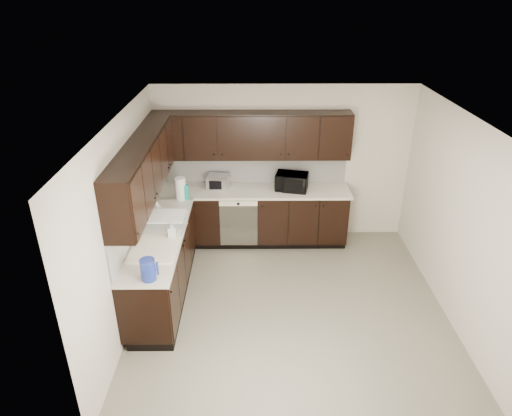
{
  "coord_description": "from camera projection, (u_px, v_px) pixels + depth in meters",
  "views": [
    {
      "loc": [
        -0.47,
        -4.8,
        3.83
      ],
      "look_at": [
        -0.44,
        0.6,
        1.16
      ],
      "focal_mm": 32.0,
      "sensor_mm": 36.0,
      "label": 1
    }
  ],
  "objects": [
    {
      "name": "dishwasher",
      "position": [
        239.0,
        220.0,
        7.02
      ],
      "size": [
        0.58,
        0.04,
        0.78
      ],
      "color": "#F0E3C4",
      "rests_on": "lower_cabinets"
    },
    {
      "name": "wall_left",
      "position": [
        126.0,
        224.0,
        5.44
      ],
      "size": [
        0.02,
        4.0,
        2.5
      ],
      "primitive_type": "cube",
      "color": "beige",
      "rests_on": "floor"
    },
    {
      "name": "storage_bin",
      "position": [
        164.0,
        223.0,
        5.9
      ],
      "size": [
        0.55,
        0.44,
        0.2
      ],
      "primitive_type": "cube",
      "rotation": [
        0.0,
        0.0,
        -0.13
      ],
      "color": "white",
      "rests_on": "countertop"
    },
    {
      "name": "backsplash",
      "position": [
        202.0,
        185.0,
        6.65
      ],
      "size": [
        3.0,
        2.8,
        0.48
      ],
      "color": "silver",
      "rests_on": "countertop"
    },
    {
      "name": "microwave",
      "position": [
        292.0,
        182.0,
        7.03
      ],
      "size": [
        0.55,
        0.43,
        0.27
      ],
      "primitive_type": "imported",
      "rotation": [
        0.0,
        0.0,
        -0.22
      ],
      "color": "black",
      "rests_on": "countertop"
    },
    {
      "name": "blue_pitcher",
      "position": [
        148.0,
        270.0,
        4.89
      ],
      "size": [
        0.2,
        0.2,
        0.25
      ],
      "primitive_type": "cylinder",
      "rotation": [
        0.0,
        0.0,
        -0.25
      ],
      "color": "#10269A",
      "rests_on": "countertop"
    },
    {
      "name": "teal_tumbler",
      "position": [
        185.0,
        192.0,
        6.74
      ],
      "size": [
        0.12,
        0.12,
        0.23
      ],
      "primitive_type": "cylinder",
      "rotation": [
        0.0,
        0.0,
        -0.16
      ],
      "color": "#0E9A8D",
      "rests_on": "countertop"
    },
    {
      "name": "toaster_oven",
      "position": [
        218.0,
        182.0,
        7.1
      ],
      "size": [
        0.37,
        0.3,
        0.21
      ],
      "primitive_type": "cube",
      "rotation": [
        0.0,
        0.0,
        -0.17
      ],
      "color": "silver",
      "rests_on": "countertop"
    },
    {
      "name": "paper_towel_roll",
      "position": [
        181.0,
        189.0,
        6.71
      ],
      "size": [
        0.19,
        0.19,
        0.34
      ],
      "primitive_type": "cylinder",
      "rotation": [
        0.0,
        0.0,
        -0.25
      ],
      "color": "white",
      "rests_on": "countertop"
    },
    {
      "name": "wall_right",
      "position": [
        459.0,
        223.0,
        5.46
      ],
      "size": [
        0.02,
        4.0,
        2.5
      ],
      "primitive_type": "cube",
      "color": "beige",
      "rests_on": "floor"
    },
    {
      "name": "sink",
      "position": [
        155.0,
        251.0,
        5.59
      ],
      "size": [
        0.54,
        0.82,
        0.42
      ],
      "color": "#F0E3C4",
      "rests_on": "countertop"
    },
    {
      "name": "wall_back",
      "position": [
        283.0,
        164.0,
        7.24
      ],
      "size": [
        4.0,
        0.02,
        2.5
      ],
      "primitive_type": "cube",
      "color": "beige",
      "rests_on": "floor"
    },
    {
      "name": "ceiling",
      "position": [
        297.0,
        121.0,
        4.9
      ],
      "size": [
        4.0,
        4.0,
        0.0
      ],
      "primitive_type": "plane",
      "rotation": [
        3.14,
        0.0,
        0.0
      ],
      "color": "white",
      "rests_on": "wall_back"
    },
    {
      "name": "countertop",
      "position": [
        216.0,
        207.0,
        6.58
      ],
      "size": [
        3.03,
        2.83,
        0.04
      ],
      "color": "beige",
      "rests_on": "lower_cabinets"
    },
    {
      "name": "wall_front",
      "position": [
        313.0,
        341.0,
        3.66
      ],
      "size": [
        4.0,
        0.02,
        2.5
      ],
      "primitive_type": "cube",
      "color": "beige",
      "rests_on": "floor"
    },
    {
      "name": "upper_cabinets",
      "position": [
        208.0,
        149.0,
        6.29
      ],
      "size": [
        3.0,
        2.8,
        0.7
      ],
      "color": "black",
      "rests_on": "wall_back"
    },
    {
      "name": "soap_bottle_b",
      "position": [
        157.0,
        208.0,
        6.23
      ],
      "size": [
        0.12,
        0.12,
        0.25
      ],
      "primitive_type": "imported",
      "rotation": [
        0.0,
        0.0,
        -0.3
      ],
      "color": "gray",
      "rests_on": "countertop"
    },
    {
      "name": "floor",
      "position": [
        289.0,
        307.0,
        6.0
      ],
      "size": [
        4.0,
        4.0,
        0.0
      ],
      "primitive_type": "plane",
      "color": "gray",
      "rests_on": "ground"
    },
    {
      "name": "soap_bottle_a",
      "position": [
        172.0,
        230.0,
        5.72
      ],
      "size": [
        0.11,
        0.11,
        0.22
      ],
      "primitive_type": "imported",
      "rotation": [
        0.0,
        0.0,
        0.14
      ],
      "color": "gray",
      "rests_on": "countertop"
    },
    {
      "name": "lower_cabinets",
      "position": [
        218.0,
        238.0,
        6.81
      ],
      "size": [
        3.0,
        2.8,
        0.9
      ],
      "color": "black",
      "rests_on": "floor"
    }
  ]
}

